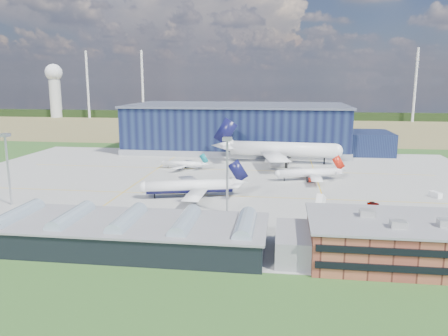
% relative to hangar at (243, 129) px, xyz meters
% --- Properties ---
extents(ground, '(600.00, 600.00, 0.00)m').
position_rel_hangar_xyz_m(ground, '(-2.81, -94.80, -11.62)').
color(ground, '#2B531F').
rests_on(ground, ground).
extents(apron, '(220.00, 160.00, 0.08)m').
position_rel_hangar_xyz_m(apron, '(-2.81, -84.80, -11.59)').
color(apron, '#9B9C96').
rests_on(apron, ground).
extents(farmland, '(600.00, 220.00, 0.01)m').
position_rel_hangar_xyz_m(farmland, '(-2.81, 125.20, -11.62)').
color(farmland, olive).
rests_on(farmland, ground).
extents(treeline, '(600.00, 8.00, 8.00)m').
position_rel_hangar_xyz_m(treeline, '(-2.81, 205.20, -7.62)').
color(treeline, black).
rests_on(treeline, ground).
extents(horizon_dressing, '(440.20, 18.00, 70.00)m').
position_rel_hangar_xyz_m(horizon_dressing, '(-194.11, 199.58, 22.58)').
color(horizon_dressing, silver).
rests_on(horizon_dressing, ground).
extents(hangar, '(145.00, 62.00, 26.10)m').
position_rel_hangar_xyz_m(hangar, '(0.00, 0.00, 0.00)').
color(hangar, '#0F1534').
rests_on(hangar, ground).
extents(ops_building, '(46.00, 23.00, 10.90)m').
position_rel_hangar_xyz_m(ops_building, '(52.20, -154.81, -6.82)').
color(ops_building, brown).
rests_on(ops_building, ground).
extents(glass_concourse, '(78.00, 23.00, 8.60)m').
position_rel_hangar_xyz_m(glass_concourse, '(-9.26, -154.80, -7.93)').
color(glass_concourse, black).
rests_on(glass_concourse, ground).
extents(light_mast_west, '(2.60, 2.60, 23.00)m').
position_rel_hangar_xyz_m(light_mast_west, '(-62.81, -124.80, 3.82)').
color(light_mast_west, '#B7BABF').
rests_on(light_mast_west, ground).
extents(light_mast_center, '(2.60, 2.60, 23.00)m').
position_rel_hangar_xyz_m(light_mast_center, '(7.19, -124.80, 3.82)').
color(light_mast_center, '#B7BABF').
rests_on(light_mast_center, ground).
extents(airliner_navy, '(46.35, 45.77, 12.38)m').
position_rel_hangar_xyz_m(airliner_navy, '(-7.81, -108.37, -5.43)').
color(airliner_navy, white).
rests_on(airliner_navy, ground).
extents(airliner_red, '(36.58, 36.14, 9.67)m').
position_rel_hangar_xyz_m(airliner_red, '(33.03, -76.83, -6.78)').
color(airliner_red, white).
rests_on(airliner_red, ground).
extents(airliner_widebody, '(68.00, 66.72, 20.79)m').
position_rel_hangar_xyz_m(airliner_widebody, '(22.98, -39.80, -1.22)').
color(airliner_widebody, white).
rests_on(airliner_widebody, ground).
extents(airliner_regional, '(24.94, 24.50, 7.40)m').
position_rel_hangar_xyz_m(airliner_regional, '(-21.28, -60.82, -7.92)').
color(airliner_regional, white).
rests_on(airliner_regional, ground).
extents(gse_tug_a, '(3.53, 3.99, 1.42)m').
position_rel_hangar_xyz_m(gse_tug_a, '(-18.03, -102.75, -10.91)').
color(gse_tug_a, '#EFAF14').
rests_on(gse_tug_a, ground).
extents(gse_tug_b, '(2.38, 3.27, 1.32)m').
position_rel_hangar_xyz_m(gse_tug_b, '(-14.87, -140.80, -10.95)').
color(gse_tug_b, '#EFAF14').
rests_on(gse_tug_b, ground).
extents(gse_van_a, '(5.50, 4.40, 2.21)m').
position_rel_hangar_xyz_m(gse_van_a, '(-21.11, -137.54, -10.51)').
color(gse_van_a, white).
rests_on(gse_van_a, ground).
extents(gse_cart_a, '(2.89, 3.44, 1.27)m').
position_rel_hangar_xyz_m(gse_cart_a, '(37.65, -71.58, -10.98)').
color(gse_cart_a, white).
rests_on(gse_cart_a, ground).
extents(gse_van_b, '(3.64, 4.70, 1.96)m').
position_rel_hangar_xyz_m(gse_van_b, '(75.32, -97.06, -10.64)').
color(gse_van_b, white).
rests_on(gse_van_b, ground).
extents(gse_tug_c, '(2.28, 3.32, 1.37)m').
position_rel_hangar_xyz_m(gse_tug_c, '(24.55, -33.16, -10.93)').
color(gse_tug_c, '#EFAF14').
rests_on(gse_tug_c, ground).
extents(gse_cart_b, '(3.93, 3.98, 1.46)m').
position_rel_hangar_xyz_m(gse_cart_b, '(16.67, -39.52, -10.89)').
color(gse_cart_b, white).
rests_on(gse_cart_b, ground).
extents(gse_van_c, '(5.59, 3.06, 2.58)m').
position_rel_hangar_xyz_m(gse_van_c, '(46.65, -135.76, -10.32)').
color(gse_van_c, white).
rests_on(gse_van_c, ground).
extents(airstair, '(3.49, 5.33, 3.17)m').
position_rel_hangar_xyz_m(airstair, '(35.43, -115.74, -10.03)').
color(airstair, white).
rests_on(airstair, ground).
extents(car_a, '(3.79, 1.73, 1.26)m').
position_rel_hangar_xyz_m(car_a, '(52.32, -109.92, -10.99)').
color(car_a, '#99999E').
rests_on(car_a, ground).
extents(car_b, '(3.24, 1.16, 1.06)m').
position_rel_hangar_xyz_m(car_b, '(5.10, -128.41, -11.08)').
color(car_b, '#99999E').
rests_on(car_b, ground).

